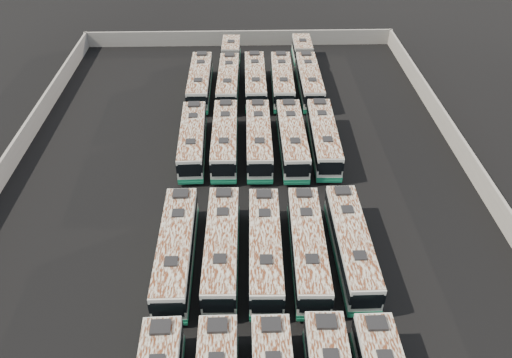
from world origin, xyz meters
name	(u,v)px	position (x,y,z in m)	size (l,w,h in m)	color
ground	(239,201)	(0.00, 0.00, 0.00)	(140.00, 140.00, 0.00)	black
perimeter_wall	(239,192)	(0.00, 0.00, 1.10)	(45.20, 73.20, 2.20)	gray
bus_midfront_far_left	(177,250)	(-4.76, -7.67, 1.71)	(2.54, 11.85, 3.34)	silver
bus_midfront_left	(222,247)	(-1.30, -7.49, 1.68)	(2.63, 11.68, 3.28)	silver
bus_midfront_center	(265,248)	(2.00, -7.65, 1.66)	(2.63, 11.57, 3.25)	silver
bus_midfront_right	(308,248)	(5.28, -7.68, 1.67)	(2.73, 11.67, 3.27)	silver
bus_midfront_far_right	(351,245)	(8.67, -7.44, 1.67)	(2.51, 11.58, 3.26)	silver
bus_midback_far_left	(193,140)	(-4.69, 7.91, 1.64)	(2.70, 11.46, 3.21)	silver
bus_midback_left	(225,139)	(-1.43, 7.94, 1.68)	(2.52, 11.67, 3.28)	silver
bus_midback_center	(259,139)	(1.99, 7.86, 1.68)	(2.55, 11.69, 3.29)	silver
bus_midback_right	(292,139)	(5.37, 7.74, 1.70)	(2.52, 11.78, 3.32)	silver
bus_midback_far_right	(323,137)	(8.59, 7.93, 1.68)	(2.74, 11.70, 3.28)	silver
bus_back_far_left	(200,81)	(-4.76, 21.02, 1.68)	(2.49, 11.69, 3.29)	silver
bus_back_left	(229,71)	(-1.24, 23.91, 1.64)	(2.84, 17.79, 3.22)	silver
bus_back_center	(255,81)	(1.97, 20.97, 1.68)	(2.50, 11.68, 3.29)	silver
bus_back_right	(282,81)	(5.27, 20.92, 1.67)	(2.70, 11.62, 3.26)	silver
bus_back_far_right	(307,70)	(8.62, 23.91, 1.66)	(2.58, 17.98, 3.26)	silver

